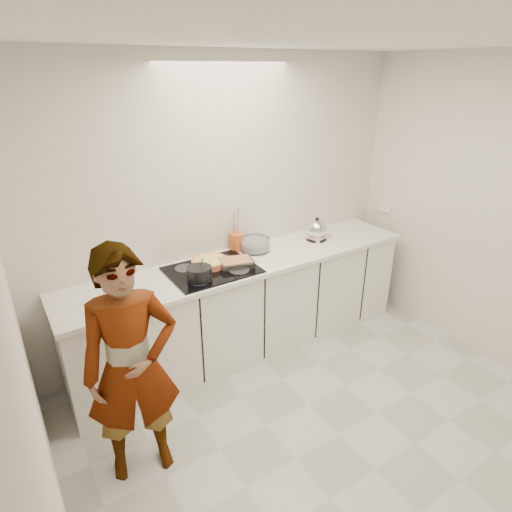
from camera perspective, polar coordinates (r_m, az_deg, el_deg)
floor at (r=3.44m, az=11.02°, el=-22.31°), size 3.60×3.20×0.00m
ceiling at (r=2.41m, az=16.40°, el=26.33°), size 3.60×3.20×0.00m
wall_back at (r=3.86m, az=-3.81°, el=6.36°), size 3.60×0.00×2.60m
wall_left at (r=2.00m, az=-27.90°, el=-14.90°), size 0.00×3.20×2.60m
base_cabinets at (r=3.96m, az=-1.20°, el=-6.84°), size 3.20×0.58×0.87m
countertop at (r=3.75m, az=-1.26°, el=-0.86°), size 3.24×0.64×0.04m
hob at (r=3.57m, az=-5.88°, el=-1.85°), size 0.72×0.54×0.01m
tart_dish at (r=3.64m, az=-6.22°, el=-0.76°), size 0.34×0.34×0.05m
saucepan at (r=3.38m, az=-7.55°, el=-2.34°), size 0.22×0.22×0.19m
baking_dish at (r=3.61m, az=-2.66°, el=-0.83°), size 0.32×0.27×0.05m
mixing_bowl at (r=3.92m, az=-0.09°, el=1.49°), size 0.30×0.30×0.12m
tea_towel at (r=4.26m, az=8.24°, el=2.60°), size 0.28×0.23×0.04m
kettle at (r=4.21m, az=8.06°, el=3.44°), size 0.26×0.26×0.23m
utensil_crock at (r=3.94m, az=-2.62°, el=1.93°), size 0.15×0.15×0.16m
cook at (r=2.78m, az=-16.23°, el=-14.08°), size 0.64×0.48×1.59m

